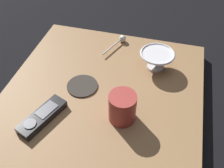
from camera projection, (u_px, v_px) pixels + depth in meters
The scene contains 7 objects.
ground_plane at pixel (103, 101), 0.86m from camera, with size 6.00×6.00×0.00m, color black.
table at pixel (103, 97), 0.85m from camera, with size 0.66×0.64×0.05m.
cereal_bowl at pixel (157, 59), 0.89m from camera, with size 0.12×0.12×0.07m.
coffee_mug at pixel (122, 107), 0.72m from camera, with size 0.08×0.08×0.09m.
teaspoon at pixel (120, 40), 1.01m from camera, with size 0.13×0.06×0.03m.
tv_remote_near at pixel (42, 116), 0.75m from camera, with size 0.17×0.11×0.03m.
drink_coaster at pixel (82, 86), 0.85m from camera, with size 0.10×0.10×0.01m.
Camera 1 is at (0.54, 0.17, 0.66)m, focal length 40.73 mm.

